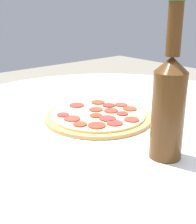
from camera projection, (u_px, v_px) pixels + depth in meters
name	position (u px, v px, depth m)	size (l,w,h in m)	color
table	(109.00, 169.00, 0.96)	(1.08, 1.08, 0.72)	white
pizza	(98.00, 116.00, 0.85)	(0.29, 0.29, 0.02)	tan
beer_bottle	(169.00, 103.00, 0.61)	(0.07, 0.07, 0.31)	#563314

